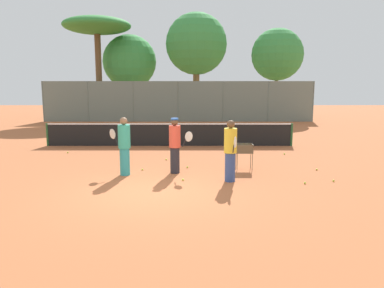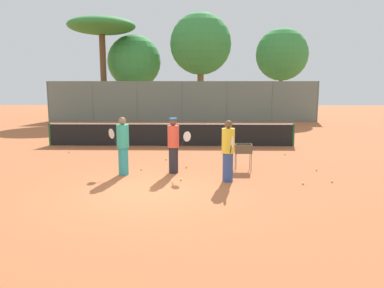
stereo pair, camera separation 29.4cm
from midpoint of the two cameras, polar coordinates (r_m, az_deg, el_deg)
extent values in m
plane|color=#B26038|center=(10.31, -5.64, -7.29)|extent=(80.00, 80.00, 0.00)
cylinder|color=#26592D|center=(18.87, -20.44, 1.41)|extent=(0.10, 0.10, 1.07)
cylinder|color=#26592D|center=(18.12, 15.65, 1.35)|extent=(0.10, 0.10, 1.07)
cube|color=black|center=(17.59, -2.77, 1.35)|extent=(11.48, 0.01, 1.01)
cube|color=white|center=(17.53, -2.78, 3.08)|extent=(11.48, 0.02, 0.06)
cylinder|color=slate|center=(30.82, -20.85, 6.09)|extent=(0.08, 0.08, 3.06)
cylinder|color=slate|center=(29.71, -14.67, 6.30)|extent=(0.08, 0.08, 3.06)
cylinder|color=slate|center=(28.97, -8.09, 6.44)|extent=(0.08, 0.08, 3.06)
cylinder|color=slate|center=(28.62, -1.25, 6.49)|extent=(0.08, 0.08, 3.06)
cylinder|color=slate|center=(28.68, 5.65, 6.46)|extent=(0.08, 0.08, 3.06)
cylinder|color=slate|center=(29.15, 12.43, 6.33)|extent=(0.08, 0.08, 3.06)
cylinder|color=slate|center=(30.00, 18.90, 6.13)|extent=(0.08, 0.08, 3.06)
cube|color=slate|center=(28.62, -1.25, 6.49)|extent=(20.57, 0.01, 3.06)
cylinder|color=brown|center=(31.79, -13.06, 9.87)|extent=(0.49, 0.49, 6.76)
ellipsoid|color=#338438|center=(32.10, -13.34, 17.13)|extent=(5.39, 5.39, 1.35)
cylinder|color=brown|center=(33.46, -8.41, 7.06)|extent=(0.42, 0.42, 3.36)
sphere|color=#388E42|center=(33.49, -8.54, 12.29)|extent=(4.58, 4.58, 4.58)
cylinder|color=brown|center=(31.92, 1.57, 8.17)|extent=(0.53, 0.53, 4.61)
sphere|color=#388E42|center=(32.08, 1.60, 15.02)|extent=(5.08, 5.08, 5.08)
cylinder|color=brown|center=(31.74, 13.57, 7.31)|extent=(0.27, 0.27, 3.94)
sphere|color=#388E42|center=(31.81, 13.80, 13.12)|extent=(4.18, 4.18, 4.18)
cylinder|color=#26262D|center=(12.31, -2.16, -2.46)|extent=(0.30, 0.30, 0.86)
cylinder|color=#E54C38|center=(12.17, -2.18, 1.16)|extent=(0.38, 0.38, 0.71)
sphere|color=brown|center=(12.11, -2.19, 3.38)|extent=(0.23, 0.23, 0.23)
cylinder|color=#2659B2|center=(12.10, -2.20, 3.85)|extent=(0.24, 0.24, 0.06)
cylinder|color=black|center=(11.98, -0.77, 0.18)|extent=(0.14, 0.11, 0.27)
ellipsoid|color=silver|center=(11.84, -0.05, 1.15)|extent=(0.35, 0.25, 0.43)
cylinder|color=#334C8C|center=(11.30, 6.22, -3.53)|extent=(0.31, 0.31, 0.88)
cylinder|color=yellow|center=(11.14, 6.29, 0.51)|extent=(0.38, 0.38, 0.73)
sphere|color=brown|center=(11.08, 6.34, 2.99)|extent=(0.24, 0.24, 0.24)
cylinder|color=black|center=(10.82, 6.72, -0.75)|extent=(0.05, 0.15, 0.27)
ellipsoid|color=silver|center=(10.60, 6.98, 0.25)|extent=(0.08, 0.40, 0.43)
cylinder|color=teal|center=(12.23, -9.73, -2.60)|extent=(0.31, 0.31, 0.89)
cylinder|color=teal|center=(12.09, -9.84, 1.17)|extent=(0.39, 0.39, 0.74)
sphere|color=#8C6647|center=(12.03, -9.90, 3.48)|extent=(0.24, 0.24, 0.24)
cylinder|color=black|center=(12.40, -10.94, 0.48)|extent=(0.13, 0.11, 0.27)
ellipsoid|color=silver|center=(12.51, -11.52, 1.56)|extent=(0.33, 0.27, 0.43)
cylinder|color=brown|center=(12.71, 7.40, -2.79)|extent=(0.02, 0.02, 0.58)
cylinder|color=brown|center=(12.78, 9.67, -2.78)|extent=(0.02, 0.02, 0.58)
cylinder|color=brown|center=(13.06, 7.23, -2.46)|extent=(0.02, 0.02, 0.58)
cylinder|color=brown|center=(13.13, 9.44, -2.45)|extent=(0.02, 0.02, 0.58)
cube|color=brown|center=(12.86, 8.47, -1.32)|extent=(0.55, 0.40, 0.01)
cube|color=brown|center=(12.64, 8.60, -0.85)|extent=(0.55, 0.01, 0.30)
cube|color=brown|center=(13.03, 8.37, -0.54)|extent=(0.55, 0.01, 0.30)
cube|color=brown|center=(12.80, 7.26, -0.69)|extent=(0.01, 0.40, 0.30)
cube|color=brown|center=(12.87, 9.70, -0.69)|extent=(0.01, 0.40, 0.30)
sphere|color=#D1E54C|center=(12.74, 8.43, -1.24)|extent=(0.07, 0.07, 0.07)
sphere|color=#D1E54C|center=(12.73, 9.49, -1.04)|extent=(0.07, 0.07, 0.07)
sphere|color=#D1E54C|center=(12.93, 8.40, -1.08)|extent=(0.07, 0.07, 0.07)
sphere|color=#D1E54C|center=(12.89, 7.54, -1.09)|extent=(0.07, 0.07, 0.07)
sphere|color=#D1E54C|center=(12.95, 8.55, -0.83)|extent=(0.07, 0.07, 0.07)
sphere|color=#D1E54C|center=(12.71, 8.62, -1.03)|extent=(0.07, 0.07, 0.07)
sphere|color=#D1E54C|center=(13.01, 9.23, -0.81)|extent=(0.07, 0.07, 0.07)
sphere|color=#D1E54C|center=(12.82, 7.83, -0.92)|extent=(0.07, 0.07, 0.07)
sphere|color=#D1E54C|center=(12.93, 7.58, -0.82)|extent=(0.07, 0.07, 0.07)
sphere|color=#D1E54C|center=(12.93, 8.90, -1.10)|extent=(0.07, 0.07, 0.07)
sphere|color=#D1E54C|center=(12.80, 8.50, -0.95)|extent=(0.07, 0.07, 0.07)
sphere|color=#D1E54C|center=(12.76, 8.90, -1.23)|extent=(0.07, 0.07, 0.07)
sphere|color=#D1E54C|center=(12.84, 9.40, -0.94)|extent=(0.07, 0.07, 0.07)
sphere|color=#D1E54C|center=(16.69, -17.72, -1.16)|extent=(0.07, 0.07, 0.07)
sphere|color=#D1E54C|center=(14.41, -3.37, -2.33)|extent=(0.07, 0.07, 0.07)
sphere|color=#D1E54C|center=(13.08, -0.22, -3.52)|extent=(0.07, 0.07, 0.07)
sphere|color=#D1E54C|center=(12.00, 21.24, -5.34)|extent=(0.07, 0.07, 0.07)
sphere|color=#D1E54C|center=(12.85, -7.07, -3.83)|extent=(0.07, 0.07, 0.07)
sphere|color=#D1E54C|center=(13.37, 19.02, -3.76)|extent=(0.07, 0.07, 0.07)
sphere|color=#D1E54C|center=(15.92, 14.53, -1.51)|extent=(0.07, 0.07, 0.07)
sphere|color=#D1E54C|center=(11.41, -0.98, -5.45)|extent=(0.07, 0.07, 0.07)
sphere|color=#D1E54C|center=(11.49, 17.27, -5.77)|extent=(0.07, 0.07, 0.07)
cube|color=#3F4C8C|center=(33.55, 3.40, 5.04)|extent=(4.20, 1.70, 0.90)
cube|color=#33383D|center=(33.49, 3.07, 6.41)|extent=(2.20, 1.50, 0.70)
camera|label=1|loc=(0.15, -89.30, 0.12)|focal=35.00mm
camera|label=2|loc=(0.15, 90.70, -0.12)|focal=35.00mm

